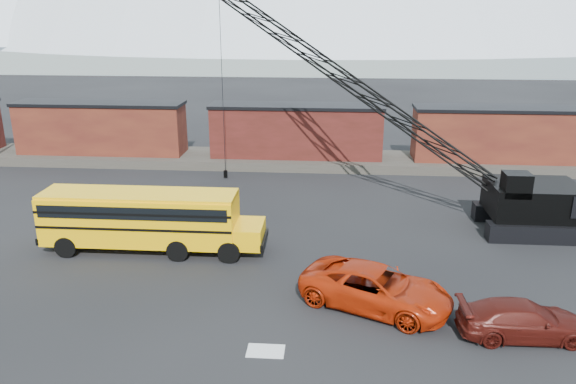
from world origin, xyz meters
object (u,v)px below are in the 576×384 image
maroon_suv (523,320)px  red_pickup (376,288)px  school_bus (147,218)px  crawler_crane (348,81)px

maroon_suv → red_pickup: bearing=69.0°
school_bus → red_pickup: school_bus is taller
school_bus → red_pickup: size_ratio=1.82×
red_pickup → maroon_suv: size_ratio=1.28×
red_pickup → maroon_suv: (5.50, -1.86, -0.17)m
red_pickup → school_bus: bearing=91.2°
school_bus → maroon_suv: (16.96, -6.84, -1.07)m
maroon_suv → crawler_crane: 18.34m
school_bus → red_pickup: (11.46, -4.97, -0.90)m
red_pickup → crawler_crane: crawler_crane is taller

